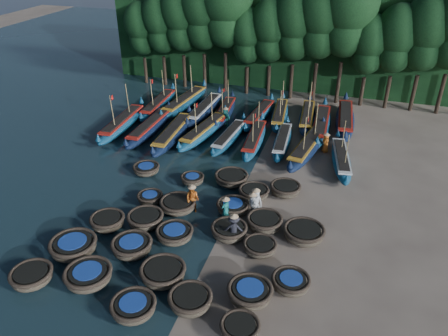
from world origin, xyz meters
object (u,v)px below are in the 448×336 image
(long_boat_3, at_px, (204,131))
(fisherman_2, at_px, (192,198))
(coracle_13, at_px, (229,231))
(coracle_15, at_px, (150,198))
(coracle_5, at_px, (73,246))
(coracle_22, at_px, (231,178))
(coracle_10, at_px, (108,221))
(coracle_6, at_px, (132,246))
(long_boat_10, at_px, (185,102))
(long_boat_6, at_px, (282,141))
(coracle_14, at_px, (260,247))
(fisherman_6, at_px, (326,142))
(long_boat_0, at_px, (122,123))
(long_boat_1, at_px, (150,127))
(coracle_2, at_px, (133,307))
(coracle_24, at_px, (285,189))
(coracle_7, at_px, (163,273))
(long_boat_14, at_px, (280,115))
(coracle_9, at_px, (291,282))
(fisherman_5, at_px, (226,117))
(coracle_3, at_px, (190,300))
(coracle_18, at_px, (264,222))
(long_boat_8, at_px, (341,159))
(long_boat_2, at_px, (173,133))
(long_boat_15, at_px, (307,117))
(long_boat_5, at_px, (254,139))
(long_boat_16, at_px, (321,125))
(fisherman_0, at_px, (256,201))
(coracle_20, at_px, (146,169))
(fisherman_4, at_px, (253,203))
(long_boat_4, at_px, (229,137))
(coracle_8, at_px, (250,293))
(coracle_16, at_px, (178,205))
(coracle_1, at_px, (88,275))
(fisherman_1, at_px, (226,208))
(long_boat_13, at_px, (259,115))
(long_boat_17, at_px, (345,119))
(fisherman_3, at_px, (234,228))
(coracle_12, at_px, (175,233))
(coracle_0, at_px, (32,276))
(long_boat_9, at_px, (159,105))
(coracle_4, at_px, (240,328))
(long_boat_11, at_px, (205,109))
(coracle_19, at_px, (304,233))

(long_boat_3, relative_size, fisherman_2, 4.14)
(coracle_13, xyz_separation_m, coracle_15, (-5.83, 1.88, -0.08))
(coracle_5, distance_m, coracle_15, 5.98)
(coracle_13, height_order, coracle_22, coracle_13)
(coracle_10, bearing_deg, coracle_5, -102.83)
(coracle_6, bearing_deg, long_boat_10, 103.91)
(coracle_10, relative_size, long_boat_6, 0.28)
(coracle_14, xyz_separation_m, fisherman_6, (2.17, 13.07, 0.48))
(long_boat_0, xyz_separation_m, long_boat_1, (2.62, -0.07, -0.01))
(coracle_2, height_order, coracle_24, coracle_24)
(coracle_7, xyz_separation_m, long_boat_14, (1.77, 21.71, 0.06))
(coracle_9, height_order, fisherman_5, fisherman_5)
(coracle_3, distance_m, coracle_18, 7.20)
(long_boat_6, bearing_deg, long_boat_8, -23.63)
(long_boat_2, xyz_separation_m, fisherman_2, (5.15, -9.05, 0.36))
(fisherman_5, bearing_deg, long_boat_15, 60.91)
(long_boat_2, distance_m, long_boat_5, 6.71)
(long_boat_16, distance_m, fisherman_0, 13.65)
(long_boat_6, xyz_separation_m, long_boat_10, (-10.49, 5.38, 0.13))
(coracle_18, height_order, coracle_20, coracle_18)
(fisherman_4, bearing_deg, long_boat_10, 176.04)
(long_boat_4, height_order, long_boat_16, long_boat_16)
(long_boat_16, bearing_deg, long_boat_1, -162.61)
(coracle_8, bearing_deg, fisherman_4, 102.93)
(coracle_16, relative_size, long_boat_2, 0.26)
(coracle_3, distance_m, fisherman_4, 8.10)
(long_boat_3, bearing_deg, coracle_16, -70.18)
(coracle_1, bearing_deg, fisherman_1, 54.19)
(coracle_24, bearing_deg, fisherman_5, 126.43)
(long_boat_13, distance_m, long_boat_17, 7.53)
(coracle_20, bearing_deg, coracle_1, -79.22)
(fisherman_0, relative_size, fisherman_3, 0.96)
(coracle_8, relative_size, long_boat_10, 0.29)
(long_boat_4, xyz_separation_m, fisherman_0, (4.38, -9.04, 0.43))
(coracle_9, relative_size, coracle_12, 0.97)
(coracle_0, relative_size, long_boat_6, 0.34)
(coracle_13, relative_size, long_boat_2, 0.24)
(long_boat_9, bearing_deg, fisherman_3, -56.20)
(coracle_9, xyz_separation_m, fisherman_1, (-4.67, 4.37, 0.51))
(coracle_9, relative_size, fisherman_2, 1.04)
(coracle_18, bearing_deg, long_boat_6, 95.07)
(coracle_4, height_order, coracle_13, coracle_13)
(coracle_22, bearing_deg, long_boat_11, 117.94)
(fisherman_5, bearing_deg, long_boat_4, -29.58)
(coracle_19, bearing_deg, coracle_20, 160.93)
(coracle_14, xyz_separation_m, long_boat_6, (-1.20, 12.98, 0.12))
(coracle_18, xyz_separation_m, long_boat_4, (-5.23, 10.35, 0.04))
(long_boat_8, bearing_deg, fisherman_0, -129.50)
(long_boat_1, xyz_separation_m, long_boat_16, (13.78, 4.77, 0.03))
(coracle_1, xyz_separation_m, long_boat_15, (7.68, 23.13, 0.08))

